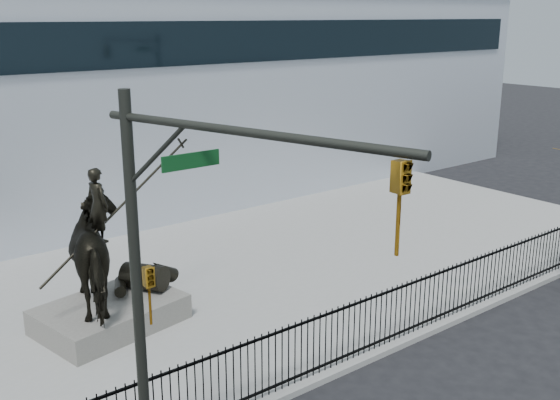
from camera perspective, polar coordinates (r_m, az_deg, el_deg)
ground at (r=16.19m, az=12.44°, el=-14.28°), size 120.00×120.00×0.00m
plaza at (r=20.75m, az=-2.64°, el=-6.69°), size 30.00×12.00×0.15m
building at (r=30.91m, az=-17.11°, el=8.61°), size 44.00×14.00×9.00m
picket_fence at (r=16.48m, az=9.24°, el=-9.98°), size 22.10×0.10×1.50m
statue_plinth at (r=17.91m, az=-14.56°, el=-9.61°), size 3.89×3.00×0.66m
equestrian_statue at (r=17.30m, az=-14.77°, el=-4.43°), size 4.44×3.16×3.81m
traffic_signal_left at (r=9.95m, az=-8.99°, el=-8.03°), size 1.52×4.84×7.00m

